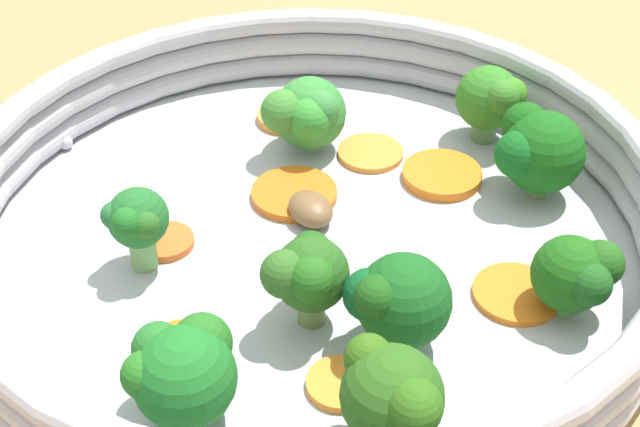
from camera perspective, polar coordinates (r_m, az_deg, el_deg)
ground_plane at (r=0.47m, az=-0.00°, el=-2.64°), size 4.00×4.00×0.00m
skillet at (r=0.46m, az=-0.00°, el=-2.06°), size 0.34×0.34×0.01m
skillet_rim_wall at (r=0.44m, az=-0.00°, el=0.79°), size 0.36×0.36×0.05m
skillet_rivet_left at (r=0.54m, az=-15.53°, el=4.42°), size 0.01×0.01×0.01m
carrot_slice_0 at (r=0.55m, az=-1.67°, el=6.23°), size 0.05×0.05×0.01m
carrot_slice_1 at (r=0.46m, az=-9.27°, el=-1.79°), size 0.04×0.04×0.00m
carrot_slice_2 at (r=0.48m, az=-1.10°, el=1.29°), size 0.05×0.05×0.00m
carrot_slice_3 at (r=0.40m, az=-8.24°, el=-8.30°), size 0.04×0.04×0.00m
carrot_slice_4 at (r=0.52m, az=3.78°, el=3.89°), size 0.05×0.05×0.00m
carrot_slice_5 at (r=0.50m, az=8.35°, el=2.46°), size 0.06×0.06×0.01m
carrot_slice_6 at (r=0.43m, az=13.05°, el=-5.02°), size 0.06×0.06×0.00m
carrot_slice_7 at (r=0.38m, az=2.07°, el=-10.83°), size 0.04×0.04×0.00m
broccoli_floret_0 at (r=0.39m, az=-0.36°, el=-3.86°), size 0.04×0.04×0.05m
broccoli_floret_1 at (r=0.36m, az=-8.06°, el=-9.87°), size 0.05×0.05×0.05m
broccoli_floret_2 at (r=0.42m, az=16.76°, el=-3.72°), size 0.04×0.04×0.04m
broccoli_floret_3 at (r=0.34m, az=5.45°, el=-11.52°), size 0.04×0.04×0.05m
broccoli_floret_4 at (r=0.43m, az=-11.04°, el=-0.50°), size 0.03×0.03×0.04m
broccoli_floret_5 at (r=0.38m, az=5.66°, el=-5.57°), size 0.04×0.05×0.05m
broccoli_floret_6 at (r=0.49m, az=14.28°, el=3.99°), size 0.05×0.05×0.05m
broccoli_floret_7 at (r=0.51m, az=-0.60°, el=6.41°), size 0.05×0.04×0.04m
broccoli_floret_8 at (r=0.53m, az=11.42°, el=7.20°), size 0.04×0.04×0.05m
mushroom_piece_0 at (r=0.46m, az=0.21°, el=0.30°), size 0.04×0.03×0.01m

